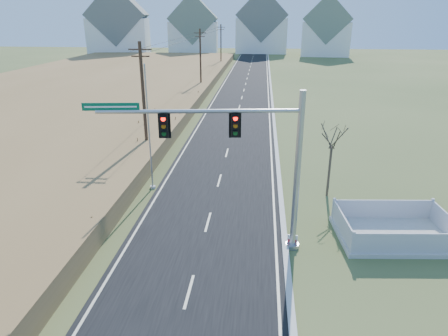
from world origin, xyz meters
TOP-DOWN VIEW (x-y plane):
  - ground at (0.00, 0.00)m, footprint 260.00×260.00m
  - road at (0.00, 50.00)m, footprint 8.00×180.00m
  - curb at (4.15, 50.00)m, footprint 0.30×180.00m
  - reed_marsh at (-24.00, 40.00)m, footprint 38.00×110.00m
  - utility_pole_near at (-6.50, 15.00)m, footprint 1.80×0.26m
  - utility_pole_mid at (-6.50, 45.00)m, footprint 1.80×0.26m
  - utility_pole_far at (-6.50, 75.00)m, footprint 1.80×0.26m
  - condo_nw at (-38.00, 100.00)m, footprint 17.69×13.38m
  - condo_nnw at (-18.00, 108.00)m, footprint 14.93×11.17m
  - condo_n at (2.00, 112.00)m, footprint 15.27×10.20m
  - condo_ne at (20.00, 104.00)m, footprint 14.12×10.51m
  - traffic_signal_mast at (2.61, 1.69)m, footprint 9.75×1.53m
  - fence_enclosure at (9.77, 3.34)m, footprint 6.01×4.37m
  - open_sign at (4.50, 2.00)m, footprint 0.51×0.11m
  - flagpole at (-4.30, 8.39)m, footprint 0.37×0.37m
  - bare_tree at (7.11, 8.28)m, footprint 1.88×1.88m

SIDE VIEW (x-z plane):
  - ground at x=0.00m, z-range 0.00..0.00m
  - road at x=0.00m, z-range 0.00..0.06m
  - curb at x=4.15m, z-range 0.00..0.18m
  - fence_enclosure at x=9.77m, z-range -0.38..0.91m
  - open_sign at x=4.50m, z-range 0.02..0.65m
  - reed_marsh at x=-24.00m, z-range 0.00..1.30m
  - flagpole at x=-4.30m, z-range -0.82..7.30m
  - bare_tree at x=7.11m, z-range 1.53..6.52m
  - utility_pole_near at x=-6.50m, z-range 0.18..9.18m
  - utility_pole_mid at x=-6.50m, z-range 0.18..9.18m
  - utility_pole_far at x=-6.50m, z-range 0.18..9.18m
  - traffic_signal_mast at x=2.61m, z-range 0.83..8.64m
  - condo_ne at x=20.00m, z-range -1.42..15.10m
  - condo_nnw at x=-18.00m, z-range -1.58..15.45m
  - condo_n at x=2.00m, z-range -1.66..16.88m
  - condo_nw at x=-38.00m, z-range -1.82..17.23m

